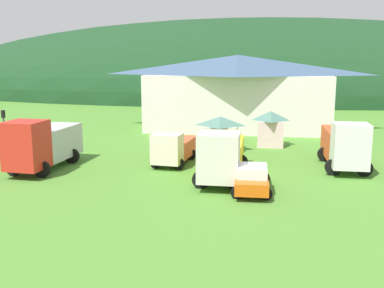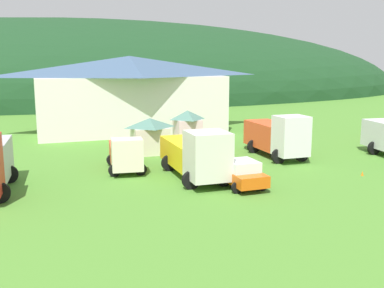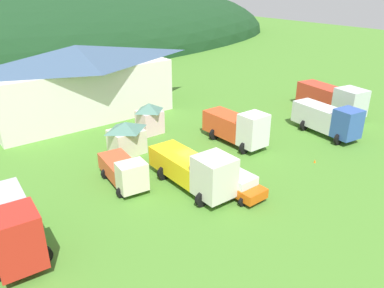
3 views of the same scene
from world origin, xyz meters
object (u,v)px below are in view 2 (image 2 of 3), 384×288
(play_shed_pink, at_px, (188,127))
(light_truck_cream, at_px, (126,154))
(flatbed_truck_yellow, at_px, (196,154))
(play_shed_cream, at_px, (150,135))
(traffic_cone_mid_row, at_px, (362,176))
(service_pickup_orange, at_px, (238,172))
(depot_building, at_px, (130,93))
(heavy_rig_white, at_px, (278,135))
(traffic_cone_near_pickup, at_px, (171,160))

(play_shed_pink, height_order, light_truck_cream, play_shed_pink)
(play_shed_pink, distance_m, flatbed_truck_yellow, 12.12)
(play_shed_cream, xyz_separation_m, traffic_cone_mid_row, (11.60, -11.69, -1.51))
(play_shed_pink, distance_m, service_pickup_orange, 14.00)
(depot_building, height_order, heavy_rig_white, depot_building)
(play_shed_pink, bearing_deg, play_shed_cream, -146.22)
(depot_building, height_order, flatbed_truck_yellow, depot_building)
(flatbed_truck_yellow, bearing_deg, depot_building, -179.34)
(depot_building, relative_size, heavy_rig_white, 3.03)
(depot_building, height_order, light_truck_cream, depot_building)
(heavy_rig_white, distance_m, traffic_cone_mid_row, 7.64)
(flatbed_truck_yellow, bearing_deg, service_pickup_orange, 41.37)
(play_shed_cream, bearing_deg, traffic_cone_near_pickup, -74.43)
(light_truck_cream, bearing_deg, traffic_cone_mid_row, 72.30)
(service_pickup_orange, bearing_deg, play_shed_cream, -166.97)
(service_pickup_orange, bearing_deg, play_shed_pink, 173.19)
(play_shed_pink, xyz_separation_m, traffic_cone_near_pickup, (-3.34, -5.86, -1.60))
(play_shed_cream, xyz_separation_m, play_shed_pink, (4.19, 2.80, 0.09))
(flatbed_truck_yellow, xyz_separation_m, traffic_cone_near_pickup, (0.02, 5.79, -1.66))
(heavy_rig_white, bearing_deg, play_shed_pink, -146.26)
(light_truck_cream, relative_size, flatbed_truck_yellow, 0.71)
(light_truck_cream, bearing_deg, service_pickup_orange, 50.44)
(traffic_cone_near_pickup, bearing_deg, traffic_cone_mid_row, -38.76)
(flatbed_truck_yellow, bearing_deg, heavy_rig_white, 117.36)
(play_shed_cream, relative_size, flatbed_truck_yellow, 0.38)
(heavy_rig_white, bearing_deg, traffic_cone_near_pickup, -100.75)
(service_pickup_orange, height_order, traffic_cone_mid_row, service_pickup_orange)
(flatbed_truck_yellow, xyz_separation_m, traffic_cone_mid_row, (10.77, -2.84, -1.66))
(light_truck_cream, xyz_separation_m, flatbed_truck_yellow, (3.85, -3.81, 0.46))
(play_shed_cream, distance_m, traffic_cone_mid_row, 16.54)
(service_pickup_orange, bearing_deg, traffic_cone_mid_row, 85.17)
(flatbed_truck_yellow, bearing_deg, light_truck_cream, -134.08)
(play_shed_pink, height_order, flatbed_truck_yellow, flatbed_truck_yellow)
(service_pickup_orange, xyz_separation_m, traffic_cone_near_pickup, (-1.92, 8.04, -0.83))
(heavy_rig_white, bearing_deg, service_pickup_orange, -44.40)
(play_shed_cream, relative_size, heavy_rig_white, 0.45)
(traffic_cone_mid_row, bearing_deg, play_shed_pink, 117.09)
(light_truck_cream, distance_m, flatbed_truck_yellow, 5.44)
(play_shed_cream, distance_m, light_truck_cream, 5.88)
(play_shed_pink, bearing_deg, heavy_rig_white, -56.55)
(play_shed_cream, distance_m, play_shed_pink, 5.04)
(play_shed_pink, bearing_deg, light_truck_cream, -132.58)
(light_truck_cream, distance_m, traffic_cone_near_pickup, 4.50)
(light_truck_cream, relative_size, heavy_rig_white, 0.83)
(flatbed_truck_yellow, distance_m, traffic_cone_mid_row, 11.26)
(play_shed_cream, relative_size, service_pickup_orange, 0.62)
(service_pickup_orange, bearing_deg, light_truck_cream, -137.35)
(flatbed_truck_yellow, height_order, traffic_cone_near_pickup, flatbed_truck_yellow)
(light_truck_cream, xyz_separation_m, traffic_cone_near_pickup, (3.87, 1.97, -1.20))
(play_shed_cream, distance_m, flatbed_truck_yellow, 8.89)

